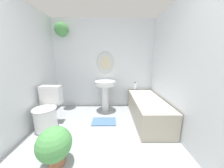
{
  "coord_description": "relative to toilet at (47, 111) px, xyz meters",
  "views": [
    {
      "loc": [
        0.2,
        -0.51,
        1.36
      ],
      "look_at": [
        0.22,
        1.64,
        0.88
      ],
      "focal_mm": 18.0,
      "sensor_mm": 36.0,
      "label": 1
    }
  ],
  "objects": [
    {
      "name": "toilet",
      "position": [
        0.0,
        0.0,
        0.0
      ],
      "size": [
        0.43,
        0.6,
        0.81
      ],
      "color": "white",
      "rests_on": "ground_plane"
    },
    {
      "name": "shampoo_bottle",
      "position": [
        1.93,
        0.89,
        0.31
      ],
      "size": [
        0.07,
        0.07,
        0.18
      ],
      "color": "white",
      "rests_on": "bathtub"
    },
    {
      "name": "bathtub",
      "position": [
        2.1,
        0.27,
        -0.08
      ],
      "size": [
        0.64,
        1.49,
        0.57
      ],
      "color": "#B2A893",
      "rests_on": "ground_plane"
    },
    {
      "name": "wall_right",
      "position": [
        2.46,
        -0.25,
        0.86
      ],
      "size": [
        0.06,
        2.77,
        2.4
      ],
      "color": "silver",
      "rests_on": "ground_plane"
    },
    {
      "name": "wall_back",
      "position": [
        0.99,
        1.09,
        0.94
      ],
      "size": [
        2.83,
        0.33,
        2.4
      ],
      "color": "silver",
      "rests_on": "ground_plane"
    },
    {
      "name": "bath_mat",
      "position": [
        1.12,
        0.16,
        -0.33
      ],
      "size": [
        0.52,
        0.33,
        0.02
      ],
      "color": "#4C7093",
      "rests_on": "ground_plane"
    },
    {
      "name": "potted_plant",
      "position": [
        0.56,
        -0.86,
        -0.04
      ],
      "size": [
        0.43,
        0.43,
        0.53
      ],
      "color": "#9E6042",
      "rests_on": "ground_plane"
    },
    {
      "name": "pedestal_sink",
      "position": [
        1.12,
        0.77,
        0.25
      ],
      "size": [
        0.53,
        0.53,
        0.9
      ],
      "color": "white",
      "rests_on": "ground_plane"
    },
    {
      "name": "wall_left",
      "position": [
        -0.3,
        -0.25,
        0.86
      ],
      "size": [
        0.06,
        2.77,
        2.4
      ],
      "color": "silver",
      "rests_on": "ground_plane"
    }
  ]
}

